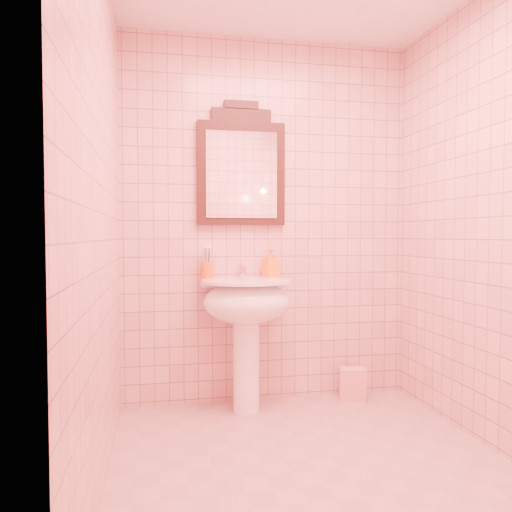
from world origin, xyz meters
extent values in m
plane|color=tan|center=(0.00, 0.00, 0.00)|extent=(2.20, 2.20, 0.00)
cube|color=#E0A59C|center=(0.00, 1.10, 1.25)|extent=(2.00, 0.02, 2.50)
cylinder|color=white|center=(-0.19, 0.88, 0.35)|extent=(0.17, 0.17, 0.70)
ellipsoid|color=white|center=(-0.19, 0.86, 0.72)|extent=(0.56, 0.46, 0.28)
cube|color=white|center=(-0.19, 1.03, 0.83)|extent=(0.56, 0.15, 0.05)
cylinder|color=white|center=(-0.19, 0.86, 0.85)|extent=(0.58, 0.58, 0.02)
cylinder|color=white|center=(-0.19, 1.03, 0.91)|extent=(0.04, 0.04, 0.09)
cylinder|color=white|center=(-0.19, 0.97, 0.94)|extent=(0.02, 0.10, 0.02)
cylinder|color=white|center=(-0.19, 0.92, 0.93)|extent=(0.02, 0.02, 0.04)
cube|color=white|center=(-0.19, 1.04, 0.96)|extent=(0.02, 0.07, 0.01)
cube|color=black|center=(-0.19, 1.08, 1.57)|extent=(0.60, 0.05, 0.70)
cube|color=black|center=(-0.19, 1.08, 1.96)|extent=(0.41, 0.05, 0.09)
cube|color=black|center=(-0.19, 1.08, 2.03)|extent=(0.23, 0.05, 0.06)
cube|color=white|center=(-0.19, 1.05, 1.56)|extent=(0.48, 0.01, 0.58)
cylinder|color=#D85612|center=(-0.43, 1.02, 0.92)|extent=(0.09, 0.09, 0.11)
cylinder|color=silver|center=(-0.41, 1.02, 0.96)|extent=(0.01, 0.01, 0.20)
cylinder|color=#338CD8|center=(-0.42, 1.03, 0.96)|extent=(0.01, 0.01, 0.20)
cylinder|color=#E5334C|center=(-0.44, 1.04, 0.96)|extent=(0.01, 0.01, 0.20)
cylinder|color=#3FBF59|center=(-0.45, 1.03, 0.96)|extent=(0.01, 0.01, 0.20)
cylinder|color=#D8CC4C|center=(-0.45, 1.01, 0.96)|extent=(0.01, 0.01, 0.20)
cylinder|color=purple|center=(-0.44, 1.00, 0.96)|extent=(0.01, 0.01, 0.20)
cylinder|color=#4C4C59|center=(-0.42, 1.00, 0.96)|extent=(0.01, 0.01, 0.20)
imported|color=orange|center=(0.00, 1.02, 0.96)|extent=(0.11, 0.11, 0.20)
cube|color=#EA9C8A|center=(0.58, 0.97, 0.11)|extent=(0.21, 0.17, 0.22)
camera|label=1|loc=(-0.75, -2.29, 1.15)|focal=35.00mm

